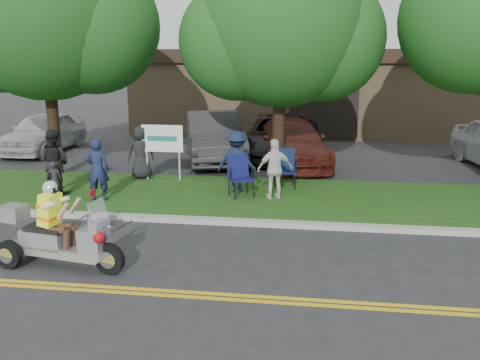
# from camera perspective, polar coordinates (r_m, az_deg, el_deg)

# --- Properties ---
(ground) EXTENTS (120.00, 120.00, 0.00)m
(ground) POSITION_cam_1_polar(r_m,az_deg,el_deg) (8.79, -2.17, -11.48)
(ground) COLOR #28282B
(ground) RESTS_ON ground
(centerline_near) EXTENTS (60.00, 0.10, 0.01)m
(centerline_near) POSITION_cam_1_polar(r_m,az_deg,el_deg) (8.27, -2.88, -13.14)
(centerline_near) COLOR gold
(centerline_near) RESTS_ON ground
(centerline_far) EXTENTS (60.00, 0.10, 0.01)m
(centerline_far) POSITION_cam_1_polar(r_m,az_deg,el_deg) (8.41, -2.67, -12.65)
(centerline_far) COLOR gold
(centerline_far) RESTS_ON ground
(curb) EXTENTS (60.00, 0.25, 0.12)m
(curb) POSITION_cam_1_polar(r_m,az_deg,el_deg) (11.56, 0.44, -4.77)
(curb) COLOR #A8A89E
(curb) RESTS_ON ground
(grass_verge) EXTENTS (60.00, 4.00, 0.10)m
(grass_verge) POSITION_cam_1_polar(r_m,az_deg,el_deg) (13.61, 1.61, -1.92)
(grass_verge) COLOR #134412
(grass_verge) RESTS_ON ground
(commercial_building) EXTENTS (18.00, 8.20, 4.00)m
(commercial_building) POSITION_cam_1_polar(r_m,az_deg,el_deg) (26.85, 9.22, 10.00)
(commercial_building) COLOR #9E7F5B
(commercial_building) RESTS_ON ground
(tree_left) EXTENTS (6.62, 5.40, 7.78)m
(tree_left) POSITION_cam_1_polar(r_m,az_deg,el_deg) (16.82, -20.91, 16.74)
(tree_left) COLOR #332114
(tree_left) RESTS_ON ground
(tree_mid) EXTENTS (5.88, 4.80, 7.05)m
(tree_mid) POSITION_cam_1_polar(r_m,az_deg,el_deg) (15.08, 4.78, 16.41)
(tree_mid) COLOR #332114
(tree_mid) RESTS_ON ground
(business_sign) EXTENTS (1.25, 0.06, 1.75)m
(business_sign) POSITION_cam_1_polar(r_m,az_deg,el_deg) (15.25, -8.70, 4.29)
(business_sign) COLOR silver
(business_sign) RESTS_ON ground
(trike_scooter) EXTENTS (2.46, 0.99, 1.61)m
(trike_scooter) POSITION_cam_1_polar(r_m,az_deg,el_deg) (9.78, -19.93, -6.06)
(trike_scooter) COLOR black
(trike_scooter) RESTS_ON ground
(lawn_chair_a) EXTENTS (0.65, 0.67, 1.09)m
(lawn_chair_a) POSITION_cam_1_polar(r_m,az_deg,el_deg) (14.37, 5.06, 1.62)
(lawn_chair_a) COLOR black
(lawn_chair_a) RESTS_ON grass_verge
(lawn_chair_b) EXTENTS (0.80, 0.81, 1.11)m
(lawn_chair_b) POSITION_cam_1_polar(r_m,az_deg,el_deg) (13.39, -0.08, 0.82)
(lawn_chair_b) COLOR black
(lawn_chair_b) RESTS_ON grass_verge
(spectator_adult_left) EXTENTS (0.66, 0.50, 1.61)m
(spectator_adult_left) POSITION_cam_1_polar(r_m,az_deg,el_deg) (13.48, -15.71, 1.15)
(spectator_adult_left) COLOR #182245
(spectator_adult_left) RESTS_ON grass_verge
(spectator_adult_mid) EXTENTS (0.96, 0.82, 1.74)m
(spectator_adult_mid) POSITION_cam_1_polar(r_m,az_deg,el_deg) (14.47, -20.14, 1.95)
(spectator_adult_mid) COLOR black
(spectator_adult_mid) RESTS_ON grass_verge
(spectator_adult_right) EXTENTS (0.99, 0.65, 1.57)m
(spectator_adult_right) POSITION_cam_1_polar(r_m,az_deg,el_deg) (13.13, 3.95, 1.24)
(spectator_adult_right) COLOR silver
(spectator_adult_right) RESTS_ON grass_verge
(spectator_chair_a) EXTENTS (1.15, 0.74, 1.68)m
(spectator_chair_a) POSITION_cam_1_polar(r_m,az_deg,el_deg) (13.76, -0.36, 2.09)
(spectator_chair_a) COLOR #16213D
(spectator_chair_a) RESTS_ON grass_verge
(spectator_chair_b) EXTENTS (0.91, 0.75, 1.61)m
(spectator_chair_b) POSITION_cam_1_polar(r_m,az_deg,el_deg) (15.57, -11.06, 3.09)
(spectator_chair_b) COLOR black
(spectator_chair_b) RESTS_ON grass_verge
(child_left) EXTENTS (0.42, 0.34, 1.00)m
(child_left) POSITION_cam_1_polar(r_m,az_deg,el_deg) (14.01, -20.10, 0.01)
(child_left) COLOR black
(child_left) RESTS_ON grass_verge
(parked_car_far_left) EXTENTS (1.89, 4.62, 1.57)m
(parked_car_far_left) POSITION_cam_1_polar(r_m,az_deg,el_deg) (21.55, -21.22, 5.03)
(parked_car_far_left) COLOR #B4B6BC
(parked_car_far_left) RESTS_ON ground
(parked_car_left) EXTENTS (3.23, 5.60, 1.75)m
(parked_car_left) POSITION_cam_1_polar(r_m,az_deg,el_deg) (18.41, -2.94, 4.86)
(parked_car_left) COLOR #303032
(parked_car_left) RESTS_ON ground
(parked_car_mid) EXTENTS (2.80, 5.72, 1.57)m
(parked_car_mid) POSITION_cam_1_polar(r_m,az_deg,el_deg) (18.99, 4.64, 4.84)
(parked_car_mid) COLOR black
(parked_car_mid) RESTS_ON ground
(parked_car_right) EXTENTS (3.19, 5.59, 1.53)m
(parked_car_right) POSITION_cam_1_polar(r_m,az_deg,el_deg) (17.95, 5.80, 4.22)
(parked_car_right) COLOR #541B13
(parked_car_right) RESTS_ON ground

